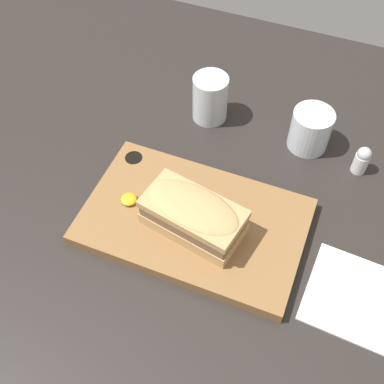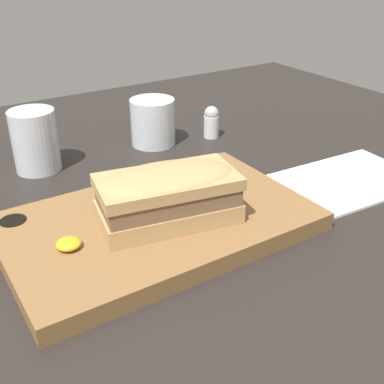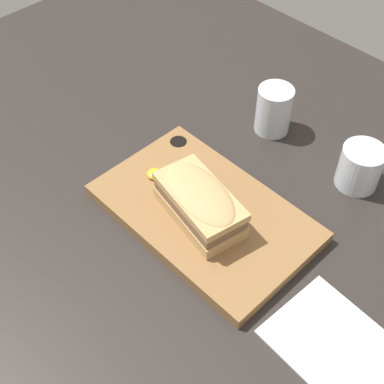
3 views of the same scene
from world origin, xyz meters
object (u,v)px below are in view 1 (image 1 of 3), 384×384
Objects in this scene: napkin at (374,305)px; serving_board at (194,221)px; sandwich at (193,214)px; wine_glass at (310,131)px; water_glass at (210,101)px; salt_shaker at (362,160)px.

serving_board is at bearing 173.70° from napkin.
wine_glass is at bearing 64.77° from sandwich.
napkin is at bearing -3.15° from sandwich.
water_glass reaches higher than salt_shaker.
napkin is at bearing -37.78° from water_glass.
water_glass is 50.04cm from napkin.
water_glass is 1.65× the size of salt_shaker.
napkin is (31.68, -1.75, -5.93)cm from sandwich.
sandwich is 1.83× the size of water_glass.
sandwich is at bearing -115.23° from wine_glass.
sandwich reaches higher than wine_glass.
sandwich reaches higher than salt_shaker.
serving_board is 30.23cm from wine_glass.
wine_glass reaches higher than serving_board.
sandwich is at bearing -70.33° from serving_board.
sandwich is 35.31cm from salt_shaker.
salt_shaker is (24.91, 23.65, 1.86)cm from serving_board.
napkin is 28.36cm from salt_shaker.
serving_board is 4.60× the size of wine_glass.
wine_glass is at bearing 121.17° from napkin.
wine_glass is (14.06, 26.64, 2.53)cm from serving_board.
water_glass is at bearing 174.05° from salt_shaker.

